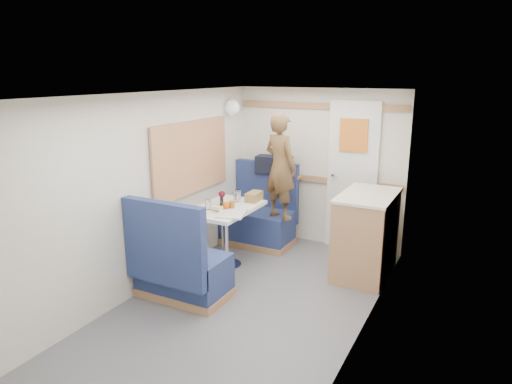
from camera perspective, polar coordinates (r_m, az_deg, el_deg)
The scene contains 28 objects.
floor at distance 4.32m, azimuth -3.20°, elevation -15.65°, with size 4.50×4.50×0.00m, color #515156.
ceiling at distance 3.73m, azimuth -3.64°, elevation 11.92°, with size 4.50×4.50×0.00m, color silver.
wall_back at distance 5.89m, azimuth 7.81°, elevation 3.03°, with size 2.20×0.02×2.00m, color silver.
wall_left at distance 4.55m, azimuth -15.43°, elevation -0.87°, with size 0.02×4.50×2.00m, color silver.
wall_right at distance 3.50m, azimuth 12.34°, elevation -5.32°, with size 0.02×4.50×2.00m, color silver.
oak_trim_low at distance 5.91m, azimuth 7.70°, elevation 1.57°, with size 2.15×0.02×0.08m, color #AA714C.
oak_trim_high at distance 5.77m, azimuth 8.02°, elevation 10.60°, with size 2.15×0.02×0.08m, color #AA714C.
side_window at distance 5.24m, azimuth -8.07°, elevation 4.34°, with size 0.04×1.30×0.72m, color #A2A990.
rear_door at distance 5.74m, azimuth 11.92°, elevation 2.24°, with size 0.62×0.12×1.86m.
dinette_table at distance 5.18m, azimuth -3.90°, elevation -3.49°, with size 0.62×0.92×0.72m.
bench_far at distance 5.98m, azimuth 0.44°, elevation -3.62°, with size 0.90×0.59×1.05m.
bench_near at distance 4.60m, azimuth -9.48°, elevation -9.59°, with size 0.90×0.59×1.05m.
ledge at distance 6.04m, azimuth 1.54°, elevation 2.29°, with size 0.90×0.14×0.04m, color #AA714C.
dome_light at distance 5.86m, azimuth -3.06°, elevation 10.49°, with size 0.20×0.20×0.20m, color white.
galley_counter at distance 5.16m, azimuth 13.55°, elevation -5.09°, with size 0.57×0.92×0.92m.
person at distance 5.47m, azimuth 3.06°, elevation 3.19°, with size 0.47×0.31×1.28m, color brown.
duffel_bag at distance 5.98m, azimuth 2.29°, elevation 3.44°, with size 0.47×0.22×0.22m, color black.
tray at distance 4.85m, azimuth -3.05°, elevation -2.69°, with size 0.28×0.37×0.02m, color silver.
orange_fruit at distance 4.99m, azimuth -3.77°, elevation -1.66°, with size 0.08×0.08×0.08m, color #DE6109.
cheese_block at distance 4.96m, azimuth -4.90°, elevation -2.01°, with size 0.11×0.06×0.04m, color #F3E28C.
wine_glass at distance 5.16m, azimuth -4.30°, elevation -0.35°, with size 0.08×0.08×0.17m.
tumbler_left at distance 5.03m, azimuth -5.99°, elevation -1.55°, with size 0.07×0.07×0.11m, color white.
tumbler_mid at distance 5.45m, azimuth -2.26°, elevation -0.26°, with size 0.07×0.07×0.11m, color white.
tumbler_right at distance 5.31m, azimuth -2.48°, elevation -0.62°, with size 0.07×0.07×0.11m, color white.
beer_glass at distance 5.01m, azimuth -3.03°, elevation -1.68°, with size 0.06×0.06×0.09m, color #8F5814.
pepper_grinder at distance 5.20m, azimuth -4.31°, elevation -1.02°, with size 0.04×0.04×0.11m, color black.
salt_grinder at distance 5.13m, azimuth -2.98°, elevation -1.28°, with size 0.04×0.04×0.10m, color silver.
bread_loaf at distance 5.35m, azimuth -0.25°, elevation -0.56°, with size 0.13×0.25×0.10m, color brown.
Camera 1 is at (1.91, -3.20, 2.18)m, focal length 32.00 mm.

